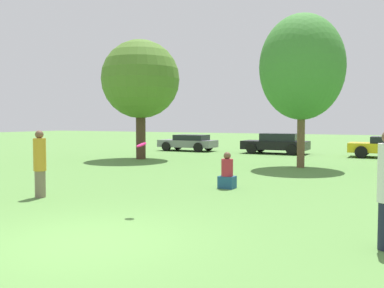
# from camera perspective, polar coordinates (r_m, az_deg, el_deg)

# --- Properties ---
(ground_plane) EXTENTS (120.00, 120.00, 0.00)m
(ground_plane) POSITION_cam_1_polar(r_m,az_deg,el_deg) (7.80, -14.02, -12.37)
(ground_plane) COLOR #54843D
(person_thrower) EXTENTS (0.33, 0.33, 1.81)m
(person_thrower) POSITION_cam_1_polar(r_m,az_deg,el_deg) (12.25, -19.55, -2.46)
(person_thrower) COLOR #726651
(person_thrower) RESTS_ON ground
(frisbee) EXTENTS (0.24, 0.22, 0.14)m
(frisbee) POSITION_cam_1_polar(r_m,az_deg,el_deg) (9.55, -6.74, -0.11)
(frisbee) COLOR #F21E72
(bystander_sitting) EXTENTS (0.48, 0.40, 1.11)m
(bystander_sitting) POSITION_cam_1_polar(r_m,az_deg,el_deg) (13.19, 4.69, -3.93)
(bystander_sitting) COLOR navy
(bystander_sitting) RESTS_ON ground
(tree_0) EXTENTS (4.18, 4.18, 6.36)m
(tree_0) POSITION_cam_1_polar(r_m,az_deg,el_deg) (23.33, -6.86, 8.47)
(tree_0) COLOR #473323
(tree_0) RESTS_ON ground
(tree_1) EXTENTS (3.70, 3.70, 6.72)m
(tree_1) POSITION_cam_1_polar(r_m,az_deg,el_deg) (19.63, 14.38, 9.83)
(tree_1) COLOR brown
(tree_1) RESTS_ON ground
(parked_car_grey) EXTENTS (3.91, 1.92, 1.10)m
(parked_car_grey) POSITION_cam_1_polar(r_m,az_deg,el_deg) (29.24, -0.47, 0.24)
(parked_car_grey) COLOR slate
(parked_car_grey) RESTS_ON ground
(parked_car_black) EXTENTS (4.05, 2.11, 1.28)m
(parked_car_black) POSITION_cam_1_polar(r_m,az_deg,el_deg) (27.32, 11.17, 0.13)
(parked_car_black) COLOR black
(parked_car_black) RESTS_ON ground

